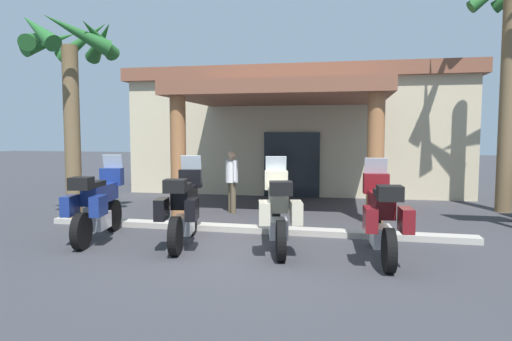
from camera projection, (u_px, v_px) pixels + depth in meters
The scene contains 10 objects.
ground_plane at pixel (238, 246), 8.10m from camera, with size 80.00×80.00×0.00m, color #38383D.
motel_building at pixel (300, 130), 16.95m from camera, with size 11.91×10.45×4.28m.
motorcycle_blue at pixel (98, 204), 8.57m from camera, with size 0.87×2.20×1.61m.
motorcycle_black at pixel (183, 207), 8.19m from camera, with size 0.90×2.19×1.61m.
motorcycle_cream at pixel (278, 210), 7.87m from camera, with size 0.95×2.18×1.61m.
motorcycle_maroon at pixel (382, 216), 7.26m from camera, with size 0.74×2.21×1.61m.
pedestrian at pixel (232, 177), 11.51m from camera, with size 0.35×0.45×1.60m.
palm_tree_roadside at pixel (70, 65), 10.08m from camera, with size 2.24×2.26×4.81m.
palm_tree_near_portico at pixel (511, 23), 11.35m from camera, with size 2.66×2.74×6.74m.
curb_strip at pixel (247, 229), 9.34m from camera, with size 9.00×0.36×0.12m, color #ADA89E.
Camera 1 is at (2.10, -7.69, 2.03)m, focal length 31.38 mm.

